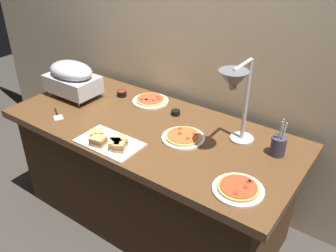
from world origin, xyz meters
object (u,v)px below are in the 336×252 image
sandwich_platter (109,142)px  serving_spatula (57,115)px  sauce_cup_near (122,93)px  pizza_plate_raised_stand (183,137)px  pizza_plate_front (238,189)px  pizza_plate_center (150,100)px  utensil_holder (278,145)px  heat_lamp (236,88)px  chafing_dish (72,77)px  sauce_cup_far (176,112)px

sandwich_platter → serving_spatula: size_ratio=2.31×
sauce_cup_near → serving_spatula: size_ratio=0.42×
pizza_plate_raised_stand → sauce_cup_near: bearing=161.6°
pizza_plate_front → pizza_plate_center: same height
pizza_plate_front → utensil_holder: (0.04, 0.40, 0.05)m
heat_lamp → chafing_dish: bearing=-179.3°
pizza_plate_center → pizza_plate_front: bearing=-28.6°
chafing_dish → sauce_cup_far: size_ratio=6.33×
pizza_plate_front → serving_spatula: pizza_plate_front is taller
sandwich_platter → pizza_plate_raised_stand: bearing=44.6°
heat_lamp → sandwich_platter: heat_lamp is taller
heat_lamp → sauce_cup_far: size_ratio=8.45×
sandwich_platter → chafing_dish: bearing=153.6°
pizza_plate_raised_stand → sauce_cup_near: sauce_cup_near is taller
pizza_plate_raised_stand → sandwich_platter: (-0.31, -0.30, 0.01)m
pizza_plate_front → sauce_cup_near: bearing=158.3°
sauce_cup_far → utensil_holder: size_ratio=0.26×
chafing_dish → sandwich_platter: 0.75m
pizza_plate_raised_stand → serving_spatula: 0.87m
heat_lamp → sauce_cup_near: 1.06m
serving_spatula → sandwich_platter: bearing=-6.8°
chafing_dish → pizza_plate_front: (1.44, -0.26, -0.14)m
heat_lamp → utensil_holder: 0.42m
pizza_plate_front → utensil_holder: size_ratio=1.08×
sandwich_platter → sauce_cup_near: bearing=125.7°
chafing_dish → heat_lamp: (1.25, 0.01, 0.24)m
pizza_plate_center → sandwich_platter: bearing=-75.1°
sauce_cup_near → pizza_plate_front: bearing=-21.7°
heat_lamp → sauce_cup_far: 0.64m
sauce_cup_far → pizza_plate_center: bearing=168.1°
pizza_plate_front → pizza_plate_raised_stand: 0.53m
heat_lamp → sandwich_platter: (-0.59, -0.34, -0.37)m
pizza_plate_center → sandwich_platter: (0.15, -0.58, 0.01)m
chafing_dish → utensil_holder: chafing_dish is taller
chafing_dish → sauce_cup_near: 0.37m
sandwich_platter → utensil_holder: size_ratio=1.63×
pizza_plate_front → sauce_cup_far: (-0.68, 0.46, 0.01)m
sandwich_platter → sauce_cup_near: size_ratio=5.54×
utensil_holder → pizza_plate_raised_stand: bearing=-161.5°
sauce_cup_near → sandwich_platter: bearing=-54.3°
chafing_dish → pizza_plate_front: chafing_dish is taller
sauce_cup_near → utensil_holder: size_ratio=0.29×
sauce_cup_far → chafing_dish: bearing=-165.4°
heat_lamp → pizza_plate_front: heat_lamp is taller
sandwich_platter → sauce_cup_far: size_ratio=6.37×
pizza_plate_center → sauce_cup_near: (-0.23, -0.05, 0.01)m
heat_lamp → utensil_holder: (0.23, 0.13, -0.33)m
utensil_holder → pizza_plate_center: bearing=173.7°
pizza_plate_raised_stand → serving_spatula: size_ratio=1.57×
heat_lamp → sauce_cup_far: bearing=159.5°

